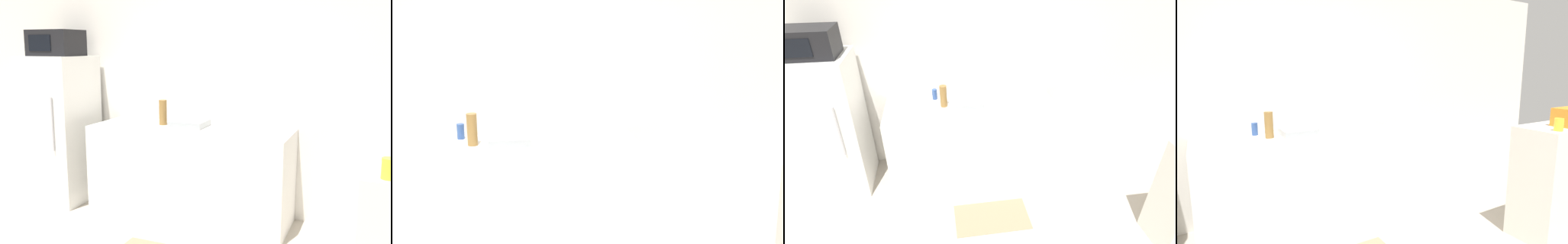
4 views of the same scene
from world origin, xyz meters
The scene contains 7 objects.
wall_back centered at (0.00, 2.83, 1.30)m, with size 8.00×0.06×2.60m, color white.
counter centered at (0.11, 2.46, 0.46)m, with size 1.94×0.68×0.91m, color silver.
sink_basin centered at (0.09, 2.51, 0.94)m, with size 0.33×0.30×0.06m, color #9EA3A8.
bottle_tall centered at (-0.19, 2.49, 1.03)m, with size 0.08×0.08×0.25m, color olive.
bottle_short centered at (-0.29, 2.69, 0.97)m, with size 0.06×0.06×0.12m, color #2D4C8C.
shelf_cabinet centered at (2.08, 1.10, 0.52)m, with size 0.78×0.42×1.04m, color silver.
jar centered at (1.82, 0.97, 1.09)m, with size 0.07×0.07×0.11m, color yellow.
Camera 4 is at (-0.75, -0.40, 1.54)m, focal length 28.00 mm.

